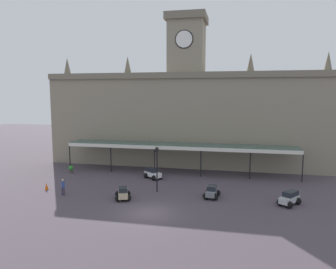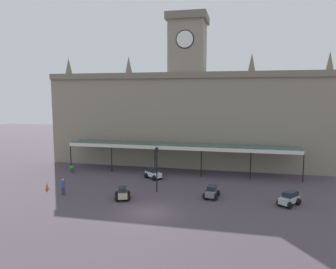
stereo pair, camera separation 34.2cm
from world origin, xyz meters
The scene contains 11 objects.
ground_plane centered at (0.00, 0.00, 0.00)m, with size 140.00×140.00×0.00m, color #4A404A.
station_building centered at (0.00, 20.17, 7.09)m, with size 38.96×7.14×20.99m.
entrance_canopy centered at (0.00, 14.38, 3.60)m, with size 29.47×3.26×3.74m.
car_beige_sedan centered at (-3.48, 2.99, 0.50)m, with size 1.95×2.23×1.19m.
car_grey_sedan centered at (4.89, 5.26, 0.50)m, with size 1.66×2.13×1.19m.
car_white_estate centered at (-2.60, 10.96, 0.56)m, with size 2.42×2.28×1.27m.
car_silver_estate centered at (12.00, 4.65, 0.56)m, with size 2.29×2.42×1.27m.
pedestrian_crossing_forecourt centered at (-9.78, 2.90, 0.91)m, with size 0.39×0.34×1.67m.
victorian_lamppost centered at (-0.81, 5.90, 2.98)m, with size 0.30×0.30×4.78m.
traffic_cone centered at (-12.53, 4.27, 0.37)m, with size 0.40×0.40×0.74m, color orange.
planter_by_canopy centered at (-13.63, 11.40, 0.49)m, with size 0.60×0.60×0.96m.
Camera 1 is at (7.06, -25.42, 10.11)m, focal length 34.27 mm.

